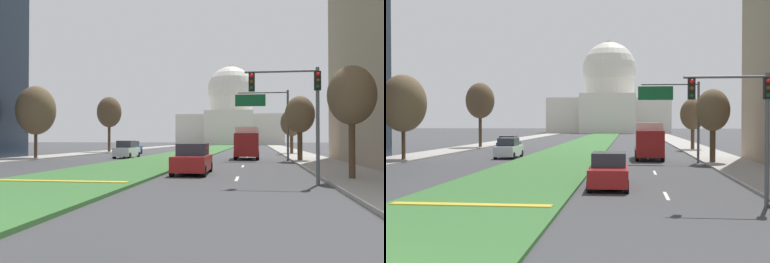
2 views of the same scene
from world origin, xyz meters
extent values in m
plane|color=#3D3D3F|center=(0.00, 68.47, 0.00)|extent=(301.28, 301.28, 0.00)
cube|color=#386B33|center=(0.00, 61.63, 0.07)|extent=(6.96, 123.25, 0.14)
cube|color=gold|center=(0.00, 9.77, 0.16)|extent=(6.26, 0.50, 0.04)
cube|color=silver|center=(7.64, 13.77, 0.00)|extent=(0.16, 2.40, 0.01)
cube|color=silver|center=(7.64, 23.47, 0.00)|extent=(0.16, 2.40, 0.01)
cube|color=silver|center=(7.64, 35.16, 0.00)|extent=(0.16, 2.40, 0.01)
cube|color=silver|center=(7.64, 39.55, 0.00)|extent=(0.16, 2.40, 0.01)
cube|color=silver|center=(7.64, 48.14, 0.00)|extent=(0.16, 2.40, 0.01)
cube|color=silver|center=(7.64, 57.34, 0.00)|extent=(0.16, 2.40, 0.01)
cube|color=silver|center=(7.64, 72.13, 0.00)|extent=(0.16, 2.40, 0.01)
cube|color=silver|center=(7.64, 79.88, 0.00)|extent=(0.16, 2.40, 0.01)
cube|color=#9E9991|center=(-13.79, 54.78, 0.07)|extent=(4.00, 123.25, 0.15)
cube|color=#9E9991|center=(13.79, 54.78, 0.07)|extent=(4.00, 123.25, 0.15)
cube|color=silver|center=(0.00, 136.95, 5.08)|extent=(35.45, 18.71, 10.15)
cube|color=silver|center=(0.00, 125.59, 5.58)|extent=(15.60, 4.00, 11.17)
cylinder|color=silver|center=(0.00, 136.95, 13.19)|extent=(14.77, 14.77, 6.06)
sphere|color=silver|center=(0.00, 136.95, 19.03)|extent=(16.10, 16.10, 16.10)
cylinder|color=silver|center=(0.00, 136.95, 26.28)|extent=(1.80, 1.80, 3.00)
cylinder|color=#515456|center=(11.29, 11.41, 2.60)|extent=(0.16, 0.16, 5.20)
cube|color=black|center=(11.29, 11.41, 4.60)|extent=(0.28, 0.24, 0.84)
sphere|color=red|center=(11.29, 11.27, 4.88)|extent=(0.18, 0.18, 0.18)
sphere|color=#4C380F|center=(11.29, 11.27, 4.60)|extent=(0.18, 0.18, 0.18)
sphere|color=#0F4219|center=(11.29, 11.27, 4.32)|extent=(0.18, 0.18, 0.18)
cylinder|color=#515456|center=(9.69, 11.41, 5.05)|extent=(3.20, 0.10, 0.10)
cube|color=black|center=(8.41, 11.41, 4.60)|extent=(0.28, 0.24, 0.84)
sphere|color=red|center=(8.41, 11.27, 4.88)|extent=(0.18, 0.18, 0.18)
sphere|color=#4C380F|center=(8.41, 11.27, 4.60)|extent=(0.18, 0.18, 0.18)
sphere|color=#0F4219|center=(8.41, 11.27, 4.32)|extent=(0.18, 0.18, 0.18)
cylinder|color=#515456|center=(11.49, 31.39, 3.25)|extent=(0.20, 0.20, 6.50)
cylinder|color=#515456|center=(9.22, 31.39, 6.30)|extent=(4.54, 0.12, 0.12)
cube|color=#146033|center=(8.09, 31.34, 5.60)|extent=(2.80, 0.08, 1.10)
cylinder|color=#4C3823|center=(13.14, 13.29, 1.71)|extent=(0.30, 0.30, 3.42)
ellipsoid|color=brown|center=(13.14, 13.29, 4.13)|extent=(2.28, 2.28, 2.85)
cylinder|color=#4C3823|center=(-12.87, 30.62, 1.82)|extent=(0.31, 0.31, 3.64)
ellipsoid|color=brown|center=(-12.87, 30.62, 4.84)|extent=(3.84, 3.84, 4.80)
cylinder|color=#4C3823|center=(12.48, 30.56, 1.69)|extent=(0.44, 0.44, 3.39)
ellipsoid|color=brown|center=(12.48, 30.56, 4.21)|extent=(2.63, 2.63, 3.29)
cylinder|color=#4C3823|center=(-12.51, 50.35, 2.40)|extent=(0.39, 0.39, 4.80)
ellipsoid|color=brown|center=(-12.51, 50.35, 5.91)|extent=(3.55, 3.55, 4.44)
cylinder|color=#4C3823|center=(13.23, 48.28, 1.63)|extent=(0.42, 0.42, 3.26)
ellipsoid|color=brown|center=(13.23, 48.28, 4.15)|extent=(2.87, 2.87, 3.58)
cube|color=maroon|center=(4.97, 16.16, 0.64)|extent=(1.96, 4.58, 0.85)
cube|color=#282D38|center=(4.97, 16.34, 1.41)|extent=(1.70, 2.21, 0.69)
cylinder|color=black|center=(5.87, 14.35, 0.32)|extent=(0.23, 0.64, 0.64)
cylinder|color=black|center=(4.13, 14.32, 0.32)|extent=(0.23, 0.64, 0.64)
cylinder|color=black|center=(5.82, 18.00, 0.32)|extent=(0.23, 0.64, 0.64)
cylinder|color=black|center=(4.08, 17.98, 0.32)|extent=(0.23, 0.64, 0.64)
cube|color=silver|center=(-4.88, 34.75, 0.66)|extent=(1.77, 4.21, 0.89)
cube|color=#282D38|center=(-4.88, 34.58, 1.47)|extent=(1.55, 2.02, 0.73)
cylinder|color=black|center=(-5.68, 36.40, 0.32)|extent=(0.22, 0.64, 0.64)
cylinder|color=black|center=(-4.09, 36.40, 0.32)|extent=(0.22, 0.64, 0.64)
cylinder|color=black|center=(-5.67, 33.09, 0.32)|extent=(0.22, 0.64, 0.64)
cylinder|color=black|center=(-4.08, 33.10, 0.32)|extent=(0.22, 0.64, 0.64)
cube|color=navy|center=(-7.34, 44.41, 0.64)|extent=(2.15, 4.74, 0.83)
cube|color=#282D38|center=(-7.33, 44.23, 1.39)|extent=(1.79, 2.32, 0.68)
cylinder|color=black|center=(-8.31, 46.23, 0.32)|extent=(0.25, 0.65, 0.64)
cylinder|color=black|center=(-6.58, 46.33, 0.32)|extent=(0.25, 0.65, 0.64)
cylinder|color=black|center=(-8.10, 42.50, 0.32)|extent=(0.25, 0.65, 0.64)
cylinder|color=black|center=(-6.37, 42.59, 0.32)|extent=(0.25, 0.65, 0.64)
cube|color=maroon|center=(7.70, 32.33, 1.45)|extent=(2.30, 2.00, 2.20)
cube|color=silver|center=(7.70, 35.53, 1.80)|extent=(2.30, 4.40, 2.80)
cylinder|color=black|center=(8.75, 32.33, 0.45)|extent=(0.30, 0.90, 0.90)
cylinder|color=black|center=(6.65, 32.33, 0.45)|extent=(0.30, 0.90, 0.90)
cylinder|color=black|center=(8.75, 36.63, 0.45)|extent=(0.30, 0.90, 0.90)
cylinder|color=black|center=(6.65, 36.63, 0.45)|extent=(0.30, 0.90, 0.90)
camera|label=1|loc=(8.59, -7.55, 2.04)|focal=38.94mm
camera|label=2|loc=(5.98, -7.83, 3.32)|focal=44.93mm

